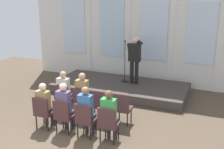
# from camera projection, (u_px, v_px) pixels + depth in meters

# --- Properties ---
(rear_partition) EXTENTS (8.59, 0.14, 4.58)m
(rear_partition) POSITION_uv_depth(u_px,v_px,m) (134.00, 26.00, 11.19)
(rear_partition) COLOR silver
(rear_partition) RESTS_ON ground
(stage_platform) EXTENTS (4.80, 2.14, 0.32)m
(stage_platform) POSITION_uv_depth(u_px,v_px,m) (120.00, 88.00, 10.62)
(stage_platform) COLOR #3F3833
(stage_platform) RESTS_ON ground
(speaker) EXTENTS (0.50, 0.69, 1.71)m
(speaker) POSITION_uv_depth(u_px,v_px,m) (135.00, 57.00, 10.32)
(speaker) COLOR black
(speaker) RESTS_ON stage_platform
(mic_stand) EXTENTS (0.28, 0.28, 1.55)m
(mic_stand) POSITION_uv_depth(u_px,v_px,m) (125.00, 73.00, 10.73)
(mic_stand) COLOR black
(mic_stand) RESTS_ON stage_platform
(chair_r0_c0) EXTENTS (0.46, 0.44, 0.94)m
(chair_r0_c0) POSITION_uv_depth(u_px,v_px,m) (63.00, 97.00, 8.68)
(chair_r0_c0) COLOR black
(chair_r0_c0) RESTS_ON ground
(audience_r0_c0) EXTENTS (0.36, 0.39, 1.34)m
(audience_r0_c0) POSITION_uv_depth(u_px,v_px,m) (64.00, 90.00, 8.69)
(audience_r0_c0) COLOR #2D2D33
(audience_r0_c0) RESTS_ON ground
(chair_r0_c1) EXTENTS (0.46, 0.44, 0.94)m
(chair_r0_c1) POSITION_uv_depth(u_px,v_px,m) (82.00, 100.00, 8.46)
(chair_r0_c1) COLOR black
(chair_r0_c1) RESTS_ON ground
(audience_r0_c1) EXTENTS (0.36, 0.39, 1.36)m
(audience_r0_c1) POSITION_uv_depth(u_px,v_px,m) (83.00, 92.00, 8.47)
(audience_r0_c1) COLOR #2D2D33
(audience_r0_c1) RESTS_ON ground
(chair_r0_c2) EXTENTS (0.46, 0.44, 0.94)m
(chair_r0_c2) POSITION_uv_depth(u_px,v_px,m) (102.00, 103.00, 8.24)
(chair_r0_c2) COLOR black
(chair_r0_c2) RESTS_ON ground
(chair_r0_c3) EXTENTS (0.46, 0.44, 0.94)m
(chair_r0_c3) POSITION_uv_depth(u_px,v_px,m) (122.00, 107.00, 8.01)
(chair_r0_c3) COLOR black
(chair_r0_c3) RESTS_ON ground
(chair_r1_c0) EXTENTS (0.46, 0.44, 0.94)m
(chair_r1_c0) POSITION_uv_depth(u_px,v_px,m) (43.00, 111.00, 7.76)
(chair_r1_c0) COLOR black
(chair_r1_c0) RESTS_ON ground
(audience_r1_c0) EXTENTS (0.36, 0.39, 1.30)m
(audience_r1_c0) POSITION_uv_depth(u_px,v_px,m) (44.00, 103.00, 7.77)
(audience_r1_c0) COLOR #2D2D33
(audience_r1_c0) RESTS_ON ground
(chair_r1_c1) EXTENTS (0.46, 0.44, 0.94)m
(chair_r1_c1) POSITION_uv_depth(u_px,v_px,m) (64.00, 114.00, 7.53)
(chair_r1_c1) COLOR black
(chair_r1_c1) RESTS_ON ground
(audience_r1_c1) EXTENTS (0.36, 0.39, 1.38)m
(audience_r1_c1) POSITION_uv_depth(u_px,v_px,m) (65.00, 105.00, 7.54)
(audience_r1_c1) COLOR #2D2D33
(audience_r1_c1) RESTS_ON ground
(chair_r1_c2) EXTENTS (0.46, 0.44, 0.94)m
(chair_r1_c2) POSITION_uv_depth(u_px,v_px,m) (85.00, 118.00, 7.31)
(chair_r1_c2) COLOR black
(chair_r1_c2) RESTS_ON ground
(audience_r1_c2) EXTENTS (0.36, 0.39, 1.36)m
(audience_r1_c2) POSITION_uv_depth(u_px,v_px,m) (86.00, 109.00, 7.32)
(audience_r1_c2) COLOR #2D2D33
(audience_r1_c2) RESTS_ON ground
(chair_r1_c3) EXTENTS (0.46, 0.44, 0.94)m
(chair_r1_c3) POSITION_uv_depth(u_px,v_px,m) (108.00, 122.00, 7.09)
(chair_r1_c3) COLOR black
(chair_r1_c3) RESTS_ON ground
(audience_r1_c3) EXTENTS (0.36, 0.39, 1.35)m
(audience_r1_c3) POSITION_uv_depth(u_px,v_px,m) (109.00, 113.00, 7.10)
(audience_r1_c3) COLOR #2D2D33
(audience_r1_c3) RESTS_ON ground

